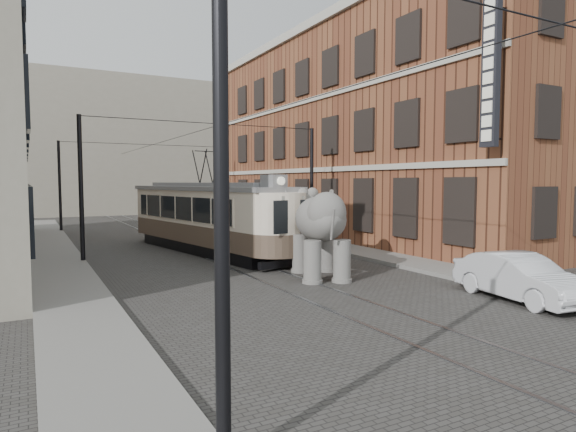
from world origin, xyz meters
TOP-DOWN VIEW (x-y plane):
  - ground at (0.00, 0.00)m, footprint 120.00×120.00m
  - tram_rails at (0.00, 0.00)m, footprint 1.54×80.00m
  - sidewalk_right at (6.00, 0.00)m, footprint 2.00×60.00m
  - sidewalk_left at (-6.50, 0.00)m, footprint 2.00×60.00m
  - brick_building at (11.00, 9.00)m, footprint 8.00×26.00m
  - distant_block at (0.00, 40.00)m, footprint 28.00×10.00m
  - catenary at (-0.20, 5.00)m, footprint 11.00×30.20m
  - tram at (-0.08, 6.81)m, footprint 4.47×12.32m
  - elephant at (1.42, -0.87)m, footprint 4.26×5.74m
  - parked_car at (4.53, -6.40)m, footprint 1.96×4.15m

SIDE VIEW (x-z plane):
  - ground at x=0.00m, z-range 0.00..0.00m
  - tram_rails at x=0.00m, z-range 0.00..0.02m
  - sidewalk_right at x=6.00m, z-range 0.00..0.15m
  - sidewalk_left at x=-6.50m, z-range 0.00..0.15m
  - parked_car at x=4.53m, z-range 0.00..1.32m
  - elephant at x=1.42m, z-range 0.00..3.13m
  - tram at x=-0.08m, z-range 0.00..4.79m
  - catenary at x=-0.20m, z-range 0.00..6.00m
  - brick_building at x=11.00m, z-range 0.00..12.00m
  - distant_block at x=0.00m, z-range 0.00..14.00m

